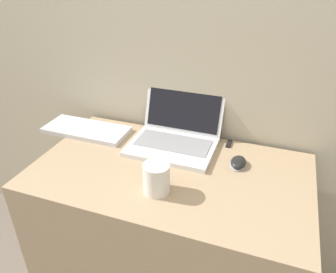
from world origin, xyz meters
TOP-DOWN VIEW (x-y plane):
  - wall_back at (0.00, 0.65)m, footprint 7.00×0.04m
  - desk at (0.00, 0.31)m, footprint 1.06×0.61m
  - laptop at (-0.04, 0.51)m, footprint 0.36×0.34m
  - drink_cup at (-0.00, 0.17)m, footprint 0.09×0.09m
  - computer_mouse at (0.24, 0.42)m, footprint 0.06×0.09m
  - external_keyboard at (-0.47, 0.46)m, footprint 0.39×0.17m
  - usb_stick at (0.18, 0.57)m, footprint 0.02×0.06m

SIDE VIEW (x-z plane):
  - desk at x=0.00m, z-range 0.00..0.76m
  - usb_stick at x=0.18m, z-range 0.76..0.76m
  - external_keyboard at x=-0.47m, z-range 0.76..0.78m
  - computer_mouse at x=0.24m, z-range 0.75..0.78m
  - laptop at x=-0.04m, z-range 0.69..0.93m
  - drink_cup at x=0.00m, z-range 0.76..0.87m
  - wall_back at x=0.00m, z-range 0.00..2.50m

